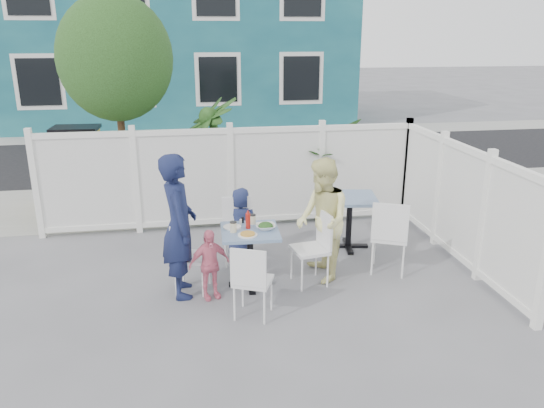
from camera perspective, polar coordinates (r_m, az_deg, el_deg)
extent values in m
plane|color=slate|center=(6.39, -3.22, -9.95)|extent=(80.00, 80.00, 0.00)
cube|color=gray|center=(9.89, -5.63, 0.37)|extent=(24.00, 2.60, 0.01)
cube|color=black|center=(13.46, -6.73, 5.09)|extent=(24.00, 5.00, 0.01)
cube|color=gray|center=(16.50, -7.29, 7.47)|extent=(24.00, 1.60, 0.01)
cube|color=#175464|center=(19.61, -9.62, 17.83)|extent=(11.00, 6.00, 6.00)
cube|color=black|center=(16.87, -18.05, 12.45)|extent=(1.20, 0.04, 1.40)
cube|color=black|center=(16.77, -4.07, 13.24)|extent=(1.20, 0.04, 1.40)
cube|color=white|center=(8.33, -4.45, 2.85)|extent=(5.80, 0.04, 1.40)
cube|color=white|center=(8.17, -4.57, 7.87)|extent=(5.86, 0.08, 0.08)
cube|color=white|center=(8.56, -4.32, -2.06)|extent=(5.86, 0.08, 0.12)
cube|color=white|center=(7.49, 19.58, 0.08)|extent=(0.04, 3.60, 1.40)
cube|color=white|center=(7.31, 20.18, 5.60)|extent=(0.08, 3.66, 0.08)
cube|color=white|center=(7.74, 18.99, -5.28)|extent=(0.08, 3.66, 0.12)
cylinder|color=#382316|center=(9.15, -15.74, 6.06)|extent=(0.12, 0.12, 2.40)
ellipsoid|color=#1E3914|center=(8.98, -16.51, 14.81)|extent=(1.80, 1.62, 1.98)
cube|color=yellow|center=(10.07, -19.99, 3.66)|extent=(0.76, 0.56, 1.36)
imported|color=#1E3914|center=(8.95, -6.43, 5.01)|extent=(1.30, 1.30, 1.99)
imported|color=#1E3914|center=(9.16, 4.77, 4.08)|extent=(1.88, 1.89, 1.59)
cube|color=#4D6796|center=(6.38, -2.38, -2.99)|extent=(0.72, 0.72, 0.04)
cylinder|color=black|center=(6.51, -2.34, -5.90)|extent=(0.08, 0.08, 0.67)
cube|color=black|center=(6.66, -2.31, -8.53)|extent=(0.54, 0.10, 0.04)
cube|color=black|center=(6.66, -2.31, -8.53)|extent=(0.10, 0.54, 0.04)
cube|color=#4D6796|center=(7.58, 8.41, 0.62)|extent=(0.84, 0.84, 0.04)
cylinder|color=black|center=(7.70, 8.28, -2.04)|extent=(0.08, 0.08, 0.71)
cube|color=black|center=(7.83, 8.16, -4.48)|extent=(0.58, 0.17, 0.04)
cube|color=black|center=(7.83, 8.16, -4.48)|extent=(0.17, 0.58, 0.04)
cube|color=white|center=(6.44, -8.61, -5.67)|extent=(0.47, 0.49, 0.04)
cube|color=white|center=(6.39, -10.30, -3.61)|extent=(0.13, 0.39, 0.43)
cylinder|color=white|center=(6.64, -6.80, -6.85)|extent=(0.02, 0.02, 0.43)
cylinder|color=white|center=(6.34, -7.46, -8.14)|extent=(0.02, 0.02, 0.43)
cylinder|color=white|center=(6.72, -9.53, -6.69)|extent=(0.02, 0.02, 0.43)
cylinder|color=white|center=(6.42, -10.32, -7.95)|extent=(0.02, 0.02, 0.43)
cube|color=white|center=(6.54, 4.07, -4.93)|extent=(0.46, 0.48, 0.04)
cube|color=white|center=(6.52, 5.65, -2.70)|extent=(0.10, 0.42, 0.45)
cylinder|color=white|center=(6.42, 3.24, -7.55)|extent=(0.02, 0.02, 0.45)
cylinder|color=white|center=(6.73, 2.10, -6.31)|extent=(0.02, 0.02, 0.45)
cylinder|color=white|center=(6.55, 6.01, -7.11)|extent=(0.02, 0.02, 0.45)
cylinder|color=white|center=(6.84, 4.76, -5.92)|extent=(0.02, 0.02, 0.45)
cube|color=white|center=(7.12, -3.66, -3.12)|extent=(0.41, 0.40, 0.04)
cube|color=white|center=(7.21, -3.79, -0.83)|extent=(0.40, 0.04, 0.43)
cylinder|color=white|center=(7.07, -2.14, -5.15)|extent=(0.02, 0.02, 0.43)
cylinder|color=white|center=(7.05, -4.93, -5.27)|extent=(0.02, 0.02, 0.43)
cylinder|color=white|center=(7.36, -2.37, -4.16)|extent=(0.02, 0.02, 0.43)
cylinder|color=white|center=(7.35, -5.04, -4.28)|extent=(0.02, 0.02, 0.43)
cube|color=white|center=(5.82, -2.06, -8.28)|extent=(0.50, 0.49, 0.04)
cube|color=white|center=(5.57, -2.58, -6.92)|extent=(0.37, 0.18, 0.42)
cylinder|color=white|center=(6.09, -3.16, -9.22)|extent=(0.02, 0.02, 0.42)
cylinder|color=white|center=(6.01, -0.07, -9.58)|extent=(0.02, 0.02, 0.42)
cylinder|color=white|center=(5.83, -4.07, -10.60)|extent=(0.02, 0.02, 0.42)
cylinder|color=white|center=(5.74, -0.83, -11.00)|extent=(0.02, 0.02, 0.42)
cube|color=white|center=(7.00, 12.53, -3.46)|extent=(0.58, 0.57, 0.04)
cube|color=white|center=(6.72, 12.60, -1.95)|extent=(0.42, 0.21, 0.48)
cylinder|color=white|center=(7.27, 10.97, -4.58)|extent=(0.03, 0.03, 0.48)
cylinder|color=white|center=(7.26, 14.00, -4.83)|extent=(0.03, 0.03, 0.48)
cylinder|color=white|center=(6.93, 10.73, -5.71)|extent=(0.03, 0.03, 0.48)
cylinder|color=white|center=(6.92, 13.91, -5.97)|extent=(0.03, 0.03, 0.48)
imported|color=#161D42|center=(6.22, -9.98, -2.35)|extent=(0.46, 0.66, 1.71)
imported|color=#F4EB58|center=(6.57, 5.42, -1.77)|extent=(0.63, 0.79, 1.55)
imported|color=#1C254E|center=(7.31, -3.35, -2.03)|extent=(0.56, 0.47, 0.98)
imported|color=pink|center=(6.23, -6.76, -6.46)|extent=(0.54, 0.35, 0.85)
cylinder|color=white|center=(6.20, -2.64, -3.35)|extent=(0.23, 0.23, 0.01)
cylinder|color=white|center=(6.47, -4.30, -2.47)|extent=(0.22, 0.22, 0.02)
imported|color=white|center=(6.39, -0.69, -2.48)|extent=(0.24, 0.24, 0.06)
cylinder|color=beige|center=(6.30, -4.19, -2.52)|extent=(0.08, 0.08, 0.12)
cylinder|color=beige|center=(6.56, -2.08, -1.69)|extent=(0.07, 0.07, 0.11)
cylinder|color=#AF1911|center=(6.40, -2.59, -1.84)|extent=(0.06, 0.06, 0.19)
cylinder|color=white|center=(6.55, -3.38, -1.93)|extent=(0.03, 0.03, 0.07)
cylinder|color=black|center=(6.60, -3.18, -1.73)|extent=(0.03, 0.03, 0.08)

